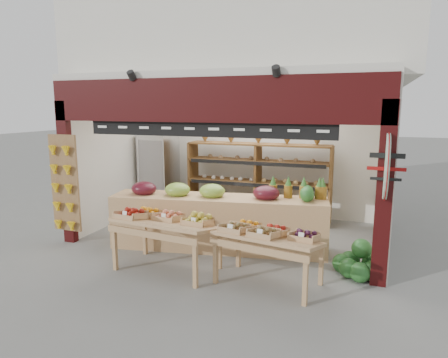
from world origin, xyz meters
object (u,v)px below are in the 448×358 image
at_px(cardboard_stack, 167,219).
at_px(display_table_right, 266,235).
at_px(refrigerator, 159,174).
at_px(mid_counter, 217,220).
at_px(watermelon_pile, 358,264).
at_px(back_shelving, 258,166).
at_px(display_table_left, 163,221).

bearing_deg(cardboard_stack, display_table_right, -34.99).
relative_size(refrigerator, mid_counter, 0.49).
bearing_deg(refrigerator, watermelon_pile, -23.70).
xyz_separation_m(refrigerator, display_table_right, (3.40, -2.97, -0.22)).
relative_size(back_shelving, watermelon_pile, 4.44).
bearing_deg(mid_counter, refrigerator, 140.02).
relative_size(back_shelving, cardboard_stack, 3.29).
bearing_deg(display_table_left, mid_counter, 65.39).
bearing_deg(mid_counter, back_shelving, 85.85).
relative_size(cardboard_stack, display_table_right, 0.63).
distance_m(cardboard_stack, display_table_left, 2.07).
height_order(mid_counter, watermelon_pile, mid_counter).
height_order(cardboard_stack, mid_counter, mid_counter).
xyz_separation_m(refrigerator, mid_counter, (2.23, -1.87, -0.43)).
height_order(mid_counter, display_table_right, mid_counter).
height_order(cardboard_stack, watermelon_pile, cardboard_stack).
height_order(display_table_right, watermelon_pile, display_table_right).
distance_m(mid_counter, display_table_left, 1.23).
relative_size(refrigerator, display_table_left, 1.15).
relative_size(cardboard_stack, display_table_left, 0.60).
relative_size(display_table_right, watermelon_pile, 2.16).
distance_m(refrigerator, display_table_right, 4.52).
height_order(refrigerator, display_table_right, refrigerator).
height_order(back_shelving, cardboard_stack, back_shelving).
height_order(refrigerator, watermelon_pile, refrigerator).
distance_m(cardboard_stack, watermelon_pile, 3.98).
bearing_deg(cardboard_stack, watermelon_pile, -15.64).
bearing_deg(back_shelving, cardboard_stack, -136.92).
bearing_deg(back_shelving, display_table_right, -72.64).
xyz_separation_m(cardboard_stack, mid_counter, (1.40, -0.69, 0.30)).
distance_m(display_table_left, display_table_right, 1.67).
xyz_separation_m(display_table_left, watermelon_pile, (2.94, 0.71, -0.57)).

